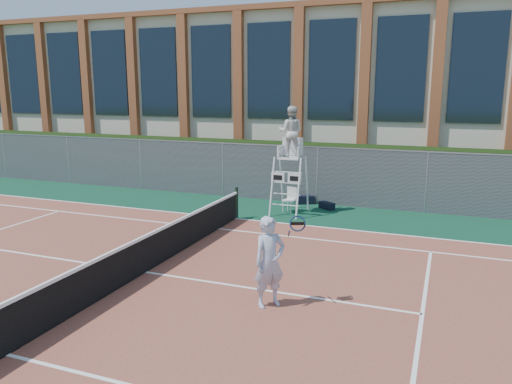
% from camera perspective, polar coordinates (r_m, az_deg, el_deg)
% --- Properties ---
extents(ground, '(120.00, 120.00, 0.00)m').
position_cam_1_polar(ground, '(12.55, -12.51, -9.06)').
color(ground, '#233814').
extents(apron, '(36.00, 20.00, 0.01)m').
position_cam_1_polar(apron, '(13.34, -10.13, -7.68)').
color(apron, '#0D3C24').
rests_on(apron, ground).
extents(tennis_court, '(23.77, 10.97, 0.02)m').
position_cam_1_polar(tennis_court, '(12.55, -12.52, -8.97)').
color(tennis_court, brown).
rests_on(tennis_court, apron).
extents(tennis_net, '(0.10, 11.30, 1.10)m').
position_cam_1_polar(tennis_net, '(12.37, -12.62, -6.73)').
color(tennis_net, black).
rests_on(tennis_net, ground).
extents(fence, '(40.00, 0.06, 2.20)m').
position_cam_1_polar(fence, '(19.93, 1.42, 2.20)').
color(fence, '#595E60').
rests_on(fence, ground).
extents(hedge, '(40.00, 1.40, 2.20)m').
position_cam_1_polar(hedge, '(21.05, 2.52, 2.70)').
color(hedge, black).
rests_on(hedge, ground).
extents(building, '(45.00, 10.60, 8.22)m').
position_cam_1_polar(building, '(28.44, 7.82, 11.10)').
color(building, beige).
rests_on(building, ground).
extents(umpire_chair, '(1.08, 1.66, 3.86)m').
position_cam_1_polar(umpire_chair, '(17.61, 4.00, 6.56)').
color(umpire_chair, white).
rests_on(umpire_chair, ground).
extents(plastic_chair, '(0.50, 0.50, 0.89)m').
position_cam_1_polar(plastic_chair, '(18.11, 3.99, -0.62)').
color(plastic_chair, silver).
rests_on(plastic_chair, apron).
extents(sports_bag_near, '(0.81, 0.58, 0.32)m').
position_cam_1_polar(sports_bag_near, '(19.46, 5.55, -0.88)').
color(sports_bag_near, black).
rests_on(sports_bag_near, apron).
extents(sports_bag_far, '(0.68, 0.60, 0.25)m').
position_cam_1_polar(sports_bag_far, '(18.73, 8.09, -1.54)').
color(sports_bag_far, black).
rests_on(sports_bag_far, apron).
extents(tennis_player, '(1.08, 0.87, 1.88)m').
position_cam_1_polar(tennis_player, '(10.16, 1.58, -7.96)').
color(tennis_player, '#ACB4CF').
rests_on(tennis_player, tennis_court).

